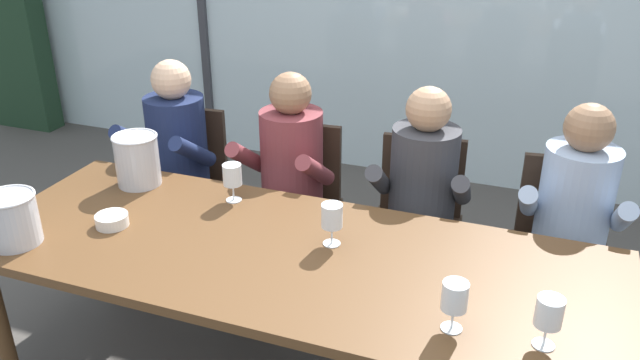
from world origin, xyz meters
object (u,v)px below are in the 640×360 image
at_px(ice_bucket_secondary, 12,219).
at_px(wine_glass_center_pour, 332,218).
at_px(chair_right_of_center, 562,237).
at_px(person_charcoal_jacket, 420,196).
at_px(person_navy_polo, 170,157).
at_px(person_maroon_top, 285,175).
at_px(wine_glass_by_left_taster, 232,176).
at_px(dining_table, 289,266).
at_px(chair_near_curtain, 186,174).
at_px(ice_bucket_primary, 137,159).
at_px(wine_glass_by_right_taster, 455,298).
at_px(tasting_bowl, 112,220).
at_px(person_pale_blue_shirt, 572,221).
at_px(chair_left_of_center, 298,194).
at_px(chair_center, 418,211).
at_px(wine_glass_near_bucket, 549,314).

relative_size(ice_bucket_secondary, wine_glass_center_pour, 1.19).
relative_size(chair_right_of_center, person_charcoal_jacket, 0.73).
distance_m(person_navy_polo, person_maroon_top, 0.68).
bearing_deg(wine_glass_by_left_taster, ice_bucket_secondary, -135.44).
bearing_deg(dining_table, person_charcoal_jacket, 64.52).
bearing_deg(chair_near_curtain, person_maroon_top, -17.69).
bearing_deg(chair_near_curtain, ice_bucket_primary, -82.99).
relative_size(person_navy_polo, person_charcoal_jacket, 1.00).
bearing_deg(wine_glass_by_right_taster, dining_table, 159.66).
bearing_deg(tasting_bowl, person_pale_blue_shirt, 24.36).
xyz_separation_m(person_charcoal_jacket, wine_glass_center_pour, (-0.22, -0.64, 0.17)).
distance_m(chair_near_curtain, ice_bucket_primary, 0.69).
bearing_deg(ice_bucket_primary, chair_left_of_center, 45.08).
distance_m(tasting_bowl, wine_glass_by_right_taster, 1.45).
relative_size(ice_bucket_primary, wine_glass_by_right_taster, 1.39).
height_order(chair_center, tasting_bowl, chair_center).
relative_size(tasting_bowl, wine_glass_near_bucket, 0.78).
bearing_deg(ice_bucket_primary, person_charcoal_jacket, 19.01).
relative_size(chair_center, person_charcoal_jacket, 0.73).
relative_size(person_charcoal_jacket, ice_bucket_primary, 4.90).
bearing_deg(person_maroon_top, person_pale_blue_shirt, 4.09).
xyz_separation_m(chair_left_of_center, wine_glass_by_left_taster, (-0.07, -0.57, 0.34)).
xyz_separation_m(ice_bucket_primary, wine_glass_center_pour, (1.03, -0.21, -0.01)).
relative_size(dining_table, ice_bucket_primary, 10.44).
xyz_separation_m(person_charcoal_jacket, wine_glass_by_right_taster, (0.31, -0.99, 0.17)).
xyz_separation_m(dining_table, person_charcoal_jacket, (0.36, 0.75, 0.01)).
distance_m(dining_table, wine_glass_by_right_taster, 0.74).
bearing_deg(person_charcoal_jacket, person_navy_polo, 176.56).
distance_m(person_pale_blue_shirt, wine_glass_by_right_taster, 1.07).
xyz_separation_m(person_navy_polo, person_maroon_top, (0.68, -0.00, 0.00)).
height_order(chair_center, wine_glass_center_pour, wine_glass_center_pour).
height_order(chair_center, chair_right_of_center, same).
height_order(person_charcoal_jacket, ice_bucket_primary, person_charcoal_jacket).
height_order(chair_left_of_center, wine_glass_by_left_taster, wine_glass_by_left_taster).
xyz_separation_m(wine_glass_near_bucket, wine_glass_by_right_taster, (-0.28, -0.02, 0.00)).
xyz_separation_m(chair_near_curtain, chair_center, (1.34, 0.02, 0.00)).
relative_size(chair_left_of_center, wine_glass_center_pour, 5.00).
relative_size(person_pale_blue_shirt, ice_bucket_primary, 4.90).
bearing_deg(person_charcoal_jacket, wine_glass_center_pour, -112.37).
distance_m(tasting_bowl, wine_glass_near_bucket, 1.72).
bearing_deg(wine_glass_near_bucket, ice_bucket_secondary, -177.68).
bearing_deg(chair_right_of_center, wine_glass_by_right_taster, -113.74).
distance_m(person_navy_polo, ice_bucket_primary, 0.48).
bearing_deg(wine_glass_near_bucket, chair_near_curtain, 150.22).
distance_m(chair_right_of_center, ice_bucket_secondary, 2.40).
relative_size(chair_left_of_center, wine_glass_by_left_taster, 5.00).
height_order(chair_center, person_charcoal_jacket, person_charcoal_jacket).
xyz_separation_m(chair_near_curtain, person_charcoal_jacket, (1.38, -0.15, 0.17)).
xyz_separation_m(chair_left_of_center, chair_right_of_center, (1.34, 0.01, 0.00)).
relative_size(ice_bucket_primary, tasting_bowl, 1.80).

